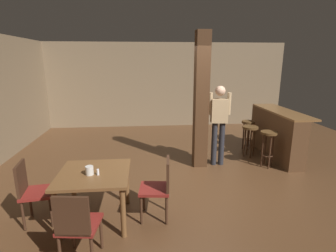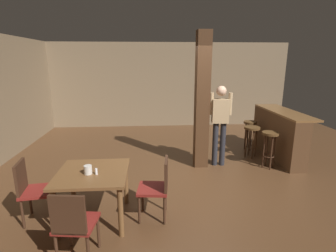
% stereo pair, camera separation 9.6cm
% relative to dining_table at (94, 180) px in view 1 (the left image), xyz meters
% --- Properties ---
extents(ground_plane, '(10.80, 10.80, 0.00)m').
position_rel_dining_table_xyz_m(ground_plane, '(1.52, 1.02, -0.61)').
color(ground_plane, '#4C301C').
extents(wall_back, '(8.00, 0.10, 2.80)m').
position_rel_dining_table_xyz_m(wall_back, '(1.52, 5.52, 0.79)').
color(wall_back, '#756047').
rests_on(wall_back, ground_plane).
extents(pillar, '(0.28, 0.28, 2.80)m').
position_rel_dining_table_xyz_m(pillar, '(1.89, 1.87, 0.79)').
color(pillar, '#422816').
rests_on(pillar, ground_plane).
extents(dining_table, '(0.96, 0.96, 0.73)m').
position_rel_dining_table_xyz_m(dining_table, '(0.00, 0.00, 0.00)').
color(dining_table, brown).
rests_on(dining_table, ground_plane).
extents(chair_west, '(0.47, 0.47, 0.89)m').
position_rel_dining_table_xyz_m(chair_west, '(-0.85, 0.03, -0.11)').
color(chair_west, maroon).
rests_on(chair_west, ground_plane).
extents(chair_east, '(0.46, 0.46, 0.89)m').
position_rel_dining_table_xyz_m(chair_east, '(0.90, -0.02, -0.11)').
color(chair_east, maroon).
rests_on(chair_east, ground_plane).
extents(chair_south, '(0.47, 0.47, 0.89)m').
position_rel_dining_table_xyz_m(chair_south, '(-0.05, -0.84, -0.11)').
color(chair_south, maroon).
rests_on(chair_south, ground_plane).
extents(napkin_cup, '(0.11, 0.11, 0.12)m').
position_rel_dining_table_xyz_m(napkin_cup, '(-0.04, -0.06, 0.18)').
color(napkin_cup, beige).
rests_on(napkin_cup, dining_table).
extents(salt_shaker, '(0.03, 0.03, 0.09)m').
position_rel_dining_table_xyz_m(salt_shaker, '(0.07, -0.09, 0.16)').
color(salt_shaker, silver).
rests_on(salt_shaker, dining_table).
extents(standing_person, '(0.47, 0.24, 1.72)m').
position_rel_dining_table_xyz_m(standing_person, '(2.28, 1.86, 0.39)').
color(standing_person, tan).
rests_on(standing_person, ground_plane).
extents(bar_counter, '(0.56, 1.99, 1.09)m').
position_rel_dining_table_xyz_m(bar_counter, '(3.80, 2.28, -0.06)').
color(bar_counter, brown).
rests_on(bar_counter, ground_plane).
extents(bar_stool_near, '(0.34, 0.34, 0.78)m').
position_rel_dining_table_xyz_m(bar_stool_near, '(3.30, 1.63, -0.03)').
color(bar_stool_near, '#4C3319').
rests_on(bar_stool_near, ground_plane).
extents(bar_stool_mid, '(0.36, 0.36, 0.74)m').
position_rel_dining_table_xyz_m(bar_stool_mid, '(3.16, 2.27, -0.06)').
color(bar_stool_mid, '#4C3319').
rests_on(bar_stool_mid, ground_plane).
extents(bar_stool_far, '(0.32, 0.32, 0.73)m').
position_rel_dining_table_xyz_m(bar_stool_far, '(3.33, 2.81, -0.07)').
color(bar_stool_far, '#4C3319').
rests_on(bar_stool_far, ground_plane).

